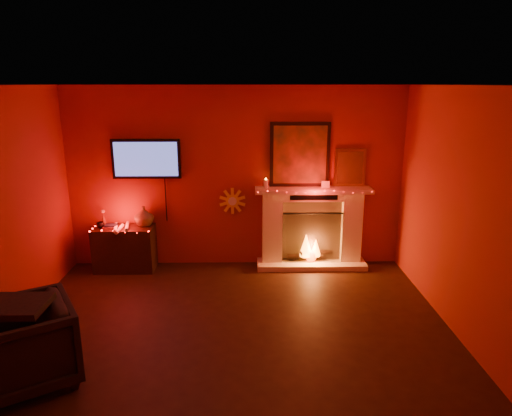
{
  "coord_description": "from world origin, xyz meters",
  "views": [
    {
      "loc": [
        0.19,
        -4.19,
        2.72
      ],
      "look_at": [
        0.29,
        1.7,
        1.1
      ],
      "focal_mm": 32.0,
      "sensor_mm": 36.0,
      "label": 1
    }
  ],
  "objects": [
    {
      "name": "armchair",
      "position": [
        -1.88,
        -0.45,
        0.39
      ],
      "size": [
        1.17,
        1.17,
        0.79
      ],
      "primitive_type": "imported",
      "rotation": [
        0.0,
        0.0,
        -1.03
      ],
      "color": "black",
      "rests_on": "floor"
    },
    {
      "name": "tv",
      "position": [
        -1.3,
        2.45,
        1.65
      ],
      "size": [
        1.0,
        0.07,
        1.24
      ],
      "color": "black",
      "rests_on": "room"
    },
    {
      "name": "console_table",
      "position": [
        -1.64,
        2.26,
        0.38
      ],
      "size": [
        0.88,
        0.57,
        0.96
      ],
      "color": "black",
      "rests_on": "floor"
    },
    {
      "name": "room",
      "position": [
        0.0,
        0.0,
        1.35
      ],
      "size": [
        5.0,
        5.0,
        5.0
      ],
      "color": "black",
      "rests_on": "ground"
    },
    {
      "name": "fireplace",
      "position": [
        1.14,
        2.39,
        0.72
      ],
      "size": [
        1.72,
        0.4,
        2.18
      ],
      "color": "beige",
      "rests_on": "floor"
    },
    {
      "name": "sunburst_clock",
      "position": [
        -0.05,
        2.48,
        1.0
      ],
      "size": [
        0.4,
        0.03,
        0.4
      ],
      "color": "yellow",
      "rests_on": "room"
    }
  ]
}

